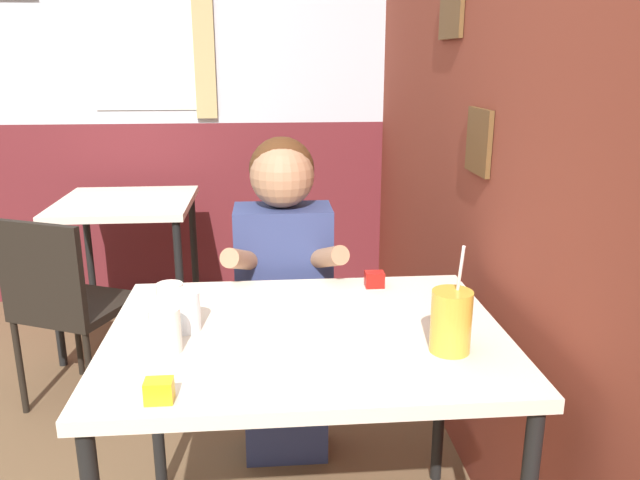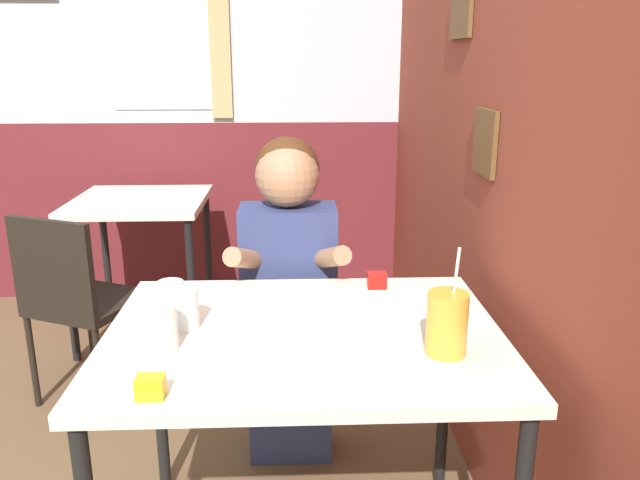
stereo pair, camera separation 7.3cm
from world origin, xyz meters
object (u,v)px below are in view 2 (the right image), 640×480
at_px(main_table, 304,353).
at_px(chair_near_window, 76,295).
at_px(background_table, 141,217).
at_px(person_seated, 289,291).
at_px(cocktail_pitcher, 447,323).

distance_m(main_table, chair_near_window, 1.37).
relative_size(background_table, person_seated, 0.63).
bearing_deg(background_table, person_seated, -54.60).
bearing_deg(person_seated, background_table, 125.40).
distance_m(chair_near_window, cocktail_pitcher, 1.75).
height_order(background_table, cocktail_pitcher, cocktail_pitcher).
bearing_deg(background_table, chair_near_window, -99.36).
xyz_separation_m(chair_near_window, person_seated, (0.91, -0.39, 0.15)).
bearing_deg(background_table, main_table, -63.64).
relative_size(main_table, person_seated, 0.87).
relative_size(main_table, cocktail_pitcher, 3.82).
bearing_deg(cocktail_pitcher, chair_near_window, 139.29).
bearing_deg(person_seated, chair_near_window, 156.64).
bearing_deg(person_seated, main_table, -85.45).
bearing_deg(main_table, chair_near_window, 134.61).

